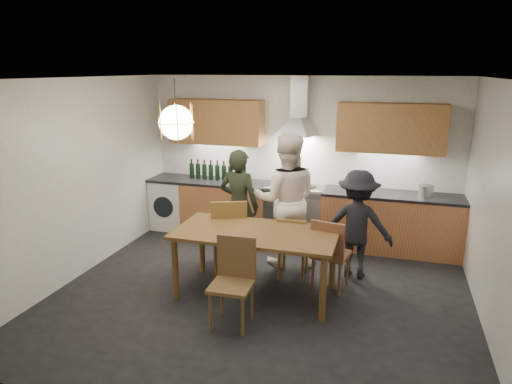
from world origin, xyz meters
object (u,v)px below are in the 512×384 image
(chair_front, at_px, (234,275))
(wine_bottles, at_px, (217,170))
(chair_back_left, at_px, (229,231))
(person_left, at_px, (239,206))
(stock_pot, at_px, (426,191))
(person_right, at_px, (357,224))
(person_mid, at_px, (286,200))
(mixing_bowl, at_px, (361,190))
(dining_table, at_px, (256,239))

(chair_front, height_order, wine_bottles, wine_bottles)
(chair_front, bearing_deg, chair_back_left, 110.77)
(person_left, xyz_separation_m, stock_pot, (2.55, 1.00, 0.16))
(person_left, distance_m, wine_bottles, 1.28)
(chair_front, xyz_separation_m, person_right, (1.16, 1.56, 0.18))
(person_left, relative_size, stock_pot, 7.72)
(chair_back_left, height_order, chair_front, chair_back_left)
(wine_bottles, bearing_deg, person_right, -24.64)
(chair_back_left, distance_m, person_right, 1.70)
(chair_back_left, height_order, wine_bottles, wine_bottles)
(chair_back_left, xyz_separation_m, person_mid, (0.65, 0.54, 0.34))
(chair_front, xyz_separation_m, mixing_bowl, (1.13, 2.53, 0.38))
(person_left, bearing_deg, mixing_bowl, -143.35)
(person_mid, distance_m, mixing_bowl, 1.27)
(chair_back_left, distance_m, mixing_bowl, 2.14)
(person_mid, bearing_deg, stock_pot, -167.50)
(person_right, relative_size, stock_pot, 6.89)
(chair_back_left, relative_size, chair_front, 1.08)
(dining_table, xyz_separation_m, mixing_bowl, (1.09, 1.85, 0.21))
(mixing_bowl, relative_size, wine_bottles, 0.29)
(person_left, distance_m, stock_pot, 2.74)
(person_left, relative_size, person_right, 1.12)
(stock_pot, bearing_deg, person_right, -129.43)
(dining_table, xyz_separation_m, person_left, (-0.54, 0.96, 0.09))
(chair_back_left, relative_size, wine_bottles, 1.03)
(mixing_bowl, bearing_deg, stock_pot, 6.59)
(person_right, bearing_deg, dining_table, 39.24)
(chair_front, xyz_separation_m, person_mid, (0.17, 1.70, 0.39))
(chair_front, distance_m, stock_pot, 3.37)
(chair_front, bearing_deg, wine_bottles, 113.12)
(mixing_bowl, xyz_separation_m, stock_pot, (0.92, 0.11, 0.04))
(person_right, height_order, stock_pot, person_right)
(chair_back_left, height_order, person_mid, person_mid)
(mixing_bowl, height_order, stock_pot, stock_pot)
(chair_back_left, xyz_separation_m, person_left, (-0.02, 0.49, 0.22))
(chair_back_left, bearing_deg, person_mid, -161.73)
(dining_table, distance_m, person_left, 1.11)
(dining_table, height_order, mixing_bowl, mixing_bowl)
(person_left, height_order, person_right, person_left)
(chair_front, relative_size, person_left, 0.59)
(chair_back_left, bearing_deg, wine_bottles, -85.24)
(stock_pot, distance_m, wine_bottles, 3.28)
(mixing_bowl, bearing_deg, person_mid, -139.15)
(person_right, bearing_deg, person_left, -1.70)
(wine_bottles, bearing_deg, mixing_bowl, -3.09)
(mixing_bowl, xyz_separation_m, wine_bottles, (-2.36, 0.13, 0.13))
(dining_table, relative_size, wine_bottles, 1.93)
(person_mid, xyz_separation_m, stock_pot, (1.88, 0.94, 0.04))
(person_right, bearing_deg, person_mid, -6.88)
(person_right, relative_size, mixing_bowl, 5.00)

